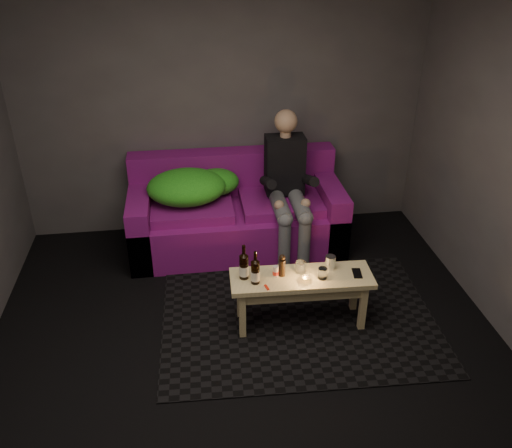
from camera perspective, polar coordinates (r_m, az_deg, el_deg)
The scene contains 17 objects.
floor at distance 4.11m, azimuth -0.34°, elevation -15.16°, with size 4.50×4.50×0.00m, color black.
room at distance 3.62m, azimuth -1.40°, elevation 9.31°, with size 4.50×4.50×4.50m.
rug at distance 4.57m, azimuth 4.46°, elevation -9.80°, with size 2.23×1.62×0.01m, color black.
sofa at distance 5.40m, azimuth -2.11°, elevation 0.98°, with size 2.06×0.93×0.88m.
green_blanket at distance 5.21m, azimuth -6.83°, elevation 3.98°, with size 0.91×0.62×0.31m.
person at distance 5.13m, azimuth 3.34°, elevation 4.29°, with size 0.37×0.85×1.37m.
coffee_table at distance 4.30m, azimuth 4.79°, elevation -6.39°, with size 1.13×0.40×0.46m.
beer_bottle_a at distance 4.16m, azimuth -1.28°, elevation -4.46°, with size 0.07×0.07×0.29m.
beer_bottle_b at distance 4.11m, azimuth -0.07°, elevation -5.03°, with size 0.07×0.07×0.28m.
salt_shaker at distance 4.22m, azimuth 2.09°, elevation -5.00°, with size 0.04×0.04×0.09m, color silver.
pepper_mill at distance 4.22m, azimuth 2.74°, elevation -4.62°, with size 0.05×0.05×0.14m, color black.
tumbler_back at distance 4.28m, azimuth 4.69°, elevation -4.54°, with size 0.08×0.08×0.09m, color white.
tealight at distance 4.19m, azimuth 5.17°, elevation -5.77°, with size 0.06×0.06×0.04m.
tumbler_front at distance 4.23m, azimuth 7.02°, elevation -5.18°, with size 0.07×0.07×0.09m, color white.
steel_cup at distance 4.34m, azimuth 7.81°, elevation -4.02°, with size 0.08×0.08×0.11m, color silver.
smartphone at distance 4.34m, azimuth 10.59°, elevation -5.12°, with size 0.07×0.14×0.01m, color black.
red_lighter at distance 4.11m, azimuth 1.14°, elevation -6.69°, with size 0.02×0.06×0.01m, color red.
Camera 1 is at (-0.37, -2.91, 2.88)m, focal length 38.00 mm.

